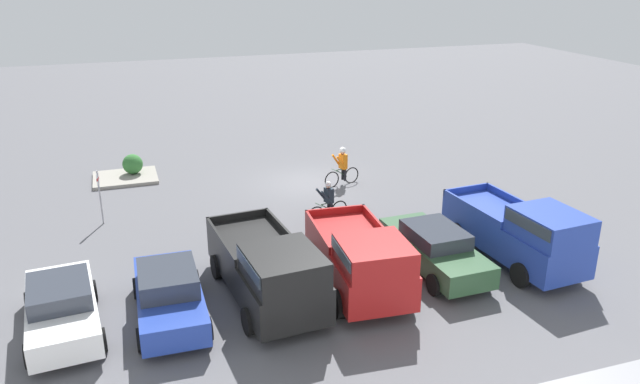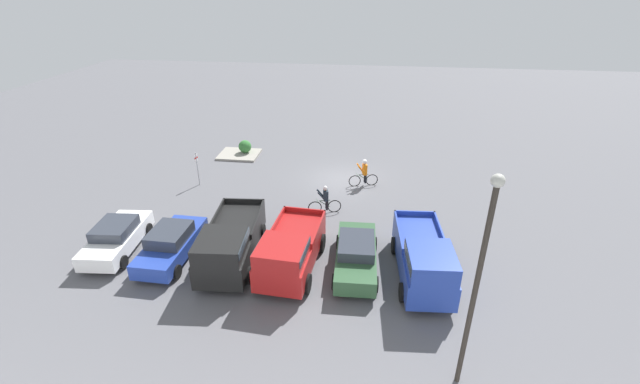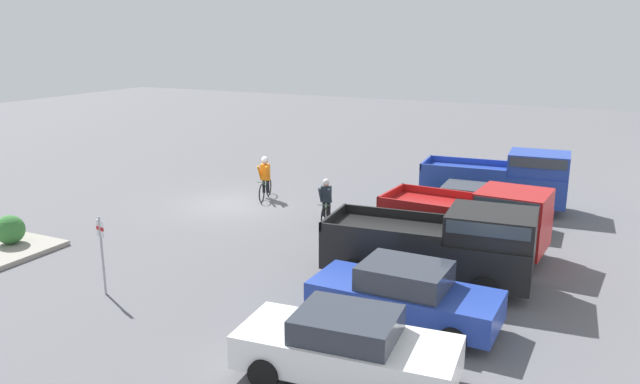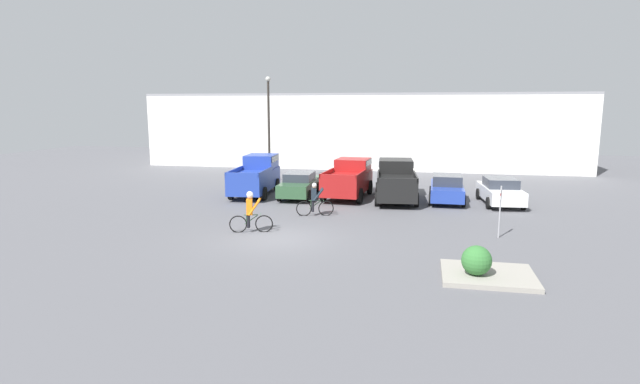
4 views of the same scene
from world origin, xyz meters
The scene contains 12 objects.
ground_plane centered at (0.00, 0.00, 0.00)m, with size 80.00×80.00×0.00m, color #56565B.
pickup_truck_0 centered at (-4.24, 9.81, 1.16)m, with size 2.45×5.55×2.27m.
sedan_0 centered at (-1.41, 9.24, 0.74)m, with size 2.02×4.71×1.45m.
pickup_truck_1 centered at (1.42, 9.90, 1.12)m, with size 2.55×5.08×2.14m.
pickup_truck_2 centered at (4.16, 9.65, 1.12)m, with size 2.64×5.69×2.17m.
sedan_1 centered at (6.99, 9.53, 0.75)m, with size 1.98×4.41×1.51m.
sedan_2 centered at (9.79, 9.30, 0.73)m, with size 2.20×4.45×1.45m.
cyclist_0 centered at (0.55, 4.44, 0.80)m, with size 1.78×0.60×1.65m.
cyclist_1 centered at (-1.41, 0.74, 0.91)m, with size 1.79×0.61×1.78m.
fire_lane_sign centered at (8.75, 1.94, 1.29)m, with size 0.09×0.30×2.13m.
curb_island centered at (7.75, -3.14, 0.07)m, with size 2.82×2.37×0.15m, color gray.
shrub centered at (7.36, -3.40, 0.61)m, with size 0.92×0.92×0.92m.
Camera 3 is at (19.91, 13.65, 6.71)m, focal length 35.00 mm.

